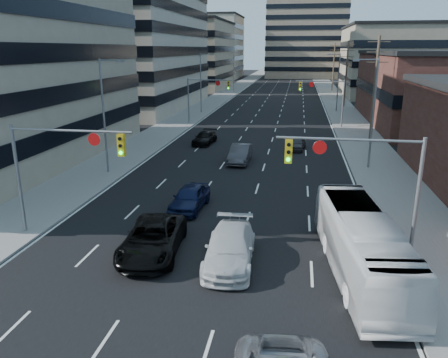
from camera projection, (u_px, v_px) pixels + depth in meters
ground at (155, 347)px, 14.84m from camera, size 400.00×400.00×0.00m
road_surface at (285, 81)px, 137.63m from camera, size 18.00×300.00×0.02m
sidewalk_left at (249, 80)px, 139.44m from camera, size 5.00×300.00×0.15m
sidewalk_right at (322, 81)px, 135.78m from camera, size 5.00×300.00×0.15m
office_left_mid at (109, 21)px, 71.79m from camera, size 26.00×34.00×28.00m
office_left_far at (187, 56)px, 110.82m from camera, size 20.00×30.00×16.00m
office_right_far at (399, 62)px, 91.97m from camera, size 22.00×28.00×14.00m
bg_block_left at (204, 48)px, 148.66m from camera, size 24.00×24.00×20.00m
bg_block_right at (393, 61)px, 130.81m from camera, size 22.00×22.00×12.00m
signal_near_left at (60, 159)px, 22.34m from camera, size 6.59×0.33×6.00m
signal_near_right at (362, 172)px, 19.96m from camera, size 6.59×0.33×6.00m
signal_far_left at (205, 92)px, 57.33m from camera, size 6.09×0.33×6.00m
signal_far_right at (325, 93)px, 54.88m from camera, size 6.09×0.33×6.00m
utility_pole_block at (375, 88)px, 45.24m from camera, size 2.20×0.28×11.00m
utility_pole_midblock at (346, 73)px, 73.58m from camera, size 2.20×0.28×11.00m
utility_pole_distant at (334, 66)px, 101.91m from camera, size 2.20×0.28×11.00m
streetlight_left_near at (105, 111)px, 33.93m from camera, size 2.03×0.22×9.00m
streetlight_left_mid at (202, 80)px, 66.98m from camera, size 2.03×0.22×9.00m
streetlight_left_far at (234, 70)px, 100.04m from camera, size 2.03×0.22×9.00m
streetlight_right_near at (372, 109)px, 35.35m from camera, size 2.03×0.22×9.00m
streetlight_right_far at (337, 80)px, 68.41m from camera, size 2.03×0.22×9.00m
black_pickup at (153, 239)px, 21.36m from camera, size 3.16×5.96×1.59m
white_van at (230, 248)px, 20.42m from camera, size 2.47×5.52×1.57m
transit_bus at (361, 244)px, 19.25m from camera, size 3.64×10.61×2.89m
sedan_blue at (190, 197)px, 27.37m from camera, size 2.08×4.59×1.53m
sedan_grey_center at (240, 154)px, 38.66m from camera, size 1.72×4.75×1.56m
sedan_black_far at (205, 138)px, 46.17m from camera, size 2.20×4.61×1.30m
sedan_grey_right at (297, 144)px, 43.55m from camera, size 1.98×3.88×1.27m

